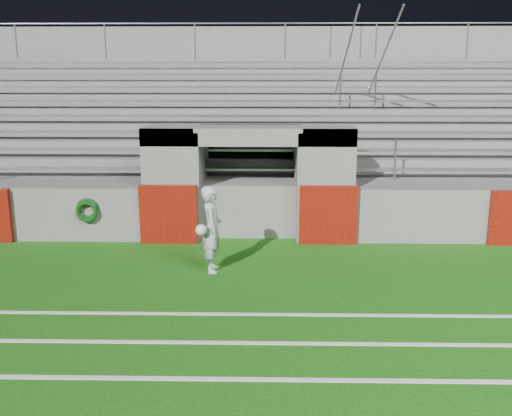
{
  "coord_description": "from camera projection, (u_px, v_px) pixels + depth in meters",
  "views": [
    {
      "loc": [
        0.42,
        -9.5,
        3.77
      ],
      "look_at": [
        0.2,
        1.8,
        1.1
      ],
      "focal_mm": 40.0,
      "sensor_mm": 36.0,
      "label": 1
    }
  ],
  "objects": [
    {
      "name": "ground",
      "position": [
        243.0,
        291.0,
        10.12
      ],
      "size": [
        90.0,
        90.0,
        0.0
      ],
      "primitive_type": "plane",
      "color": "#17540E",
      "rests_on": "ground"
    },
    {
      "name": "stadium_structure",
      "position": [
        253.0,
        150.0,
        17.53
      ],
      "size": [
        26.0,
        8.48,
        5.42
      ],
      "color": "slate",
      "rests_on": "ground"
    },
    {
      "name": "goalkeeper_with_ball",
      "position": [
        212.0,
        229.0,
        10.99
      ],
      "size": [
        0.51,
        0.7,
        1.7
      ],
      "color": "#B7BEC2",
      "rests_on": "ground"
    },
    {
      "name": "hose_coil",
      "position": [
        87.0,
        210.0,
        12.86
      ],
      "size": [
        0.5,
        0.14,
        0.56
      ],
      "color": "#0C3C15",
      "rests_on": "ground"
    }
  ]
}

